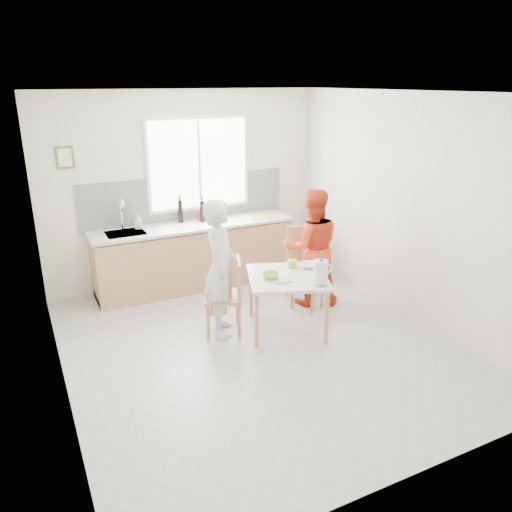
{
  "coord_description": "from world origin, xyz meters",
  "views": [
    {
      "loc": [
        -2.18,
        -4.4,
        2.81
      ],
      "look_at": [
        0.09,
        0.2,
        0.99
      ],
      "focal_mm": 35.0,
      "sensor_mm": 36.0,
      "label": 1
    }
  ],
  "objects_px": {
    "bowl_white": "(309,265)",
    "wine_bottle_a": "(180,211)",
    "person_white": "(221,269)",
    "wine_bottle_b": "(202,211)",
    "person_red": "(312,248)",
    "dining_table": "(287,282)",
    "milk_jug": "(321,271)",
    "chair_far": "(304,261)",
    "chair_left": "(228,293)",
    "bowl_green": "(271,276)"
  },
  "relations": [
    {
      "from": "person_white",
      "to": "chair_far",
      "type": "bearing_deg",
      "value": -53.49
    },
    {
      "from": "person_red",
      "to": "milk_jug",
      "type": "distance_m",
      "value": 1.02
    },
    {
      "from": "person_red",
      "to": "dining_table",
      "type": "bearing_deg",
      "value": 59.74
    },
    {
      "from": "person_white",
      "to": "bowl_white",
      "type": "bearing_deg",
      "value": -76.79
    },
    {
      "from": "chair_left",
      "to": "milk_jug",
      "type": "distance_m",
      "value": 1.1
    },
    {
      "from": "dining_table",
      "to": "chair_far",
      "type": "relative_size",
      "value": 1.15
    },
    {
      "from": "chair_left",
      "to": "chair_far",
      "type": "relative_size",
      "value": 0.9
    },
    {
      "from": "bowl_white",
      "to": "wine_bottle_a",
      "type": "height_order",
      "value": "wine_bottle_a"
    },
    {
      "from": "person_red",
      "to": "wine_bottle_a",
      "type": "distance_m",
      "value": 1.92
    },
    {
      "from": "chair_far",
      "to": "wine_bottle_a",
      "type": "xyz_separation_m",
      "value": [
        -1.26,
        1.26,
        0.53
      ]
    },
    {
      "from": "bowl_white",
      "to": "dining_table",
      "type": "bearing_deg",
      "value": -161.2
    },
    {
      "from": "chair_far",
      "to": "bowl_white",
      "type": "relative_size",
      "value": 4.6
    },
    {
      "from": "person_red",
      "to": "milk_jug",
      "type": "height_order",
      "value": "person_red"
    },
    {
      "from": "chair_left",
      "to": "bowl_green",
      "type": "relative_size",
      "value": 4.7
    },
    {
      "from": "person_white",
      "to": "person_red",
      "type": "bearing_deg",
      "value": -58.47
    },
    {
      "from": "dining_table",
      "to": "bowl_white",
      "type": "height_order",
      "value": "bowl_white"
    },
    {
      "from": "dining_table",
      "to": "bowl_white",
      "type": "bearing_deg",
      "value": 18.8
    },
    {
      "from": "chair_left",
      "to": "bowl_white",
      "type": "distance_m",
      "value": 1.04
    },
    {
      "from": "chair_left",
      "to": "chair_far",
      "type": "xyz_separation_m",
      "value": [
        1.26,
        0.4,
        0.05
      ]
    },
    {
      "from": "chair_far",
      "to": "milk_jug",
      "type": "height_order",
      "value": "chair_far"
    },
    {
      "from": "milk_jug",
      "to": "dining_table",
      "type": "bearing_deg",
      "value": 139.32
    },
    {
      "from": "chair_far",
      "to": "bowl_white",
      "type": "height_order",
      "value": "chair_far"
    },
    {
      "from": "milk_jug",
      "to": "wine_bottle_a",
      "type": "bearing_deg",
      "value": 131.23
    },
    {
      "from": "wine_bottle_a",
      "to": "wine_bottle_b",
      "type": "height_order",
      "value": "wine_bottle_a"
    },
    {
      "from": "dining_table",
      "to": "wine_bottle_b",
      "type": "height_order",
      "value": "wine_bottle_b"
    },
    {
      "from": "dining_table",
      "to": "milk_jug",
      "type": "height_order",
      "value": "milk_jug"
    },
    {
      "from": "milk_jug",
      "to": "wine_bottle_a",
      "type": "relative_size",
      "value": 0.88
    },
    {
      "from": "person_red",
      "to": "bowl_white",
      "type": "relative_size",
      "value": 7.09
    },
    {
      "from": "dining_table",
      "to": "milk_jug",
      "type": "xyz_separation_m",
      "value": [
        0.2,
        -0.38,
        0.22
      ]
    },
    {
      "from": "person_white",
      "to": "chair_left",
      "type": "bearing_deg",
      "value": -90.0
    },
    {
      "from": "milk_jug",
      "to": "bowl_green",
      "type": "bearing_deg",
      "value": 156.44
    },
    {
      "from": "person_red",
      "to": "person_white",
      "type": "bearing_deg",
      "value": 31.53
    },
    {
      "from": "bowl_green",
      "to": "bowl_white",
      "type": "bearing_deg",
      "value": 9.95
    },
    {
      "from": "chair_left",
      "to": "person_red",
      "type": "xyz_separation_m",
      "value": [
        1.3,
        0.29,
        0.27
      ]
    },
    {
      "from": "wine_bottle_b",
      "to": "bowl_white",
      "type": "bearing_deg",
      "value": -66.9
    },
    {
      "from": "bowl_white",
      "to": "chair_left",
      "type": "bearing_deg",
      "value": 173.28
    },
    {
      "from": "wine_bottle_a",
      "to": "milk_jug",
      "type": "bearing_deg",
      "value": -69.78
    },
    {
      "from": "person_white",
      "to": "wine_bottle_b",
      "type": "distance_m",
      "value": 1.6
    },
    {
      "from": "chair_far",
      "to": "wine_bottle_b",
      "type": "xyz_separation_m",
      "value": [
        -0.97,
        1.17,
        0.52
      ]
    },
    {
      "from": "person_white",
      "to": "wine_bottle_b",
      "type": "xyz_separation_m",
      "value": [
        0.36,
        1.54,
        0.27
      ]
    },
    {
      "from": "milk_jug",
      "to": "chair_far",
      "type": "bearing_deg",
      "value": 88.65
    },
    {
      "from": "dining_table",
      "to": "person_red",
      "type": "bearing_deg",
      "value": 38.73
    },
    {
      "from": "dining_table",
      "to": "person_white",
      "type": "relative_size",
      "value": 0.72
    },
    {
      "from": "dining_table",
      "to": "wine_bottle_a",
      "type": "relative_size",
      "value": 3.58
    },
    {
      "from": "chair_far",
      "to": "wine_bottle_a",
      "type": "relative_size",
      "value": 3.11
    },
    {
      "from": "wine_bottle_a",
      "to": "bowl_green",
      "type": "bearing_deg",
      "value": -77.01
    },
    {
      "from": "wine_bottle_a",
      "to": "chair_far",
      "type": "bearing_deg",
      "value": -45.06
    },
    {
      "from": "person_white",
      "to": "person_red",
      "type": "distance_m",
      "value": 1.4
    },
    {
      "from": "chair_left",
      "to": "bowl_white",
      "type": "bearing_deg",
      "value": 104.29
    },
    {
      "from": "bowl_white",
      "to": "wine_bottle_a",
      "type": "bearing_deg",
      "value": 119.5
    }
  ]
}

